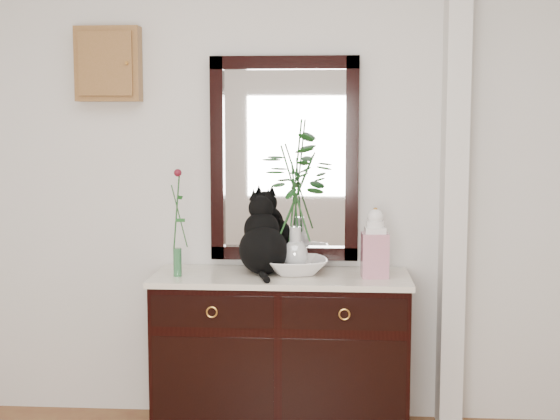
# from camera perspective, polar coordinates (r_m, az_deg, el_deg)

# --- Properties ---
(wall_back) EXTENTS (3.60, 0.04, 2.70)m
(wall_back) POSITION_cam_1_polar(r_m,az_deg,el_deg) (4.25, -1.02, 2.55)
(wall_back) COLOR silver
(wall_back) RESTS_ON ground
(pilaster) EXTENTS (0.12, 0.20, 2.70)m
(pilaster) POSITION_cam_1_polar(r_m,az_deg,el_deg) (4.20, 12.61, 2.35)
(pilaster) COLOR silver
(pilaster) RESTS_ON ground
(sideboard) EXTENTS (1.33, 0.52, 0.82)m
(sideboard) POSITION_cam_1_polar(r_m,az_deg,el_deg) (4.15, 0.10, -9.85)
(sideboard) COLOR black
(sideboard) RESTS_ON ground
(wall_mirror) EXTENTS (0.80, 0.06, 1.10)m
(wall_mirror) POSITION_cam_1_polar(r_m,az_deg,el_deg) (4.23, 0.32, 3.75)
(wall_mirror) COLOR black
(wall_mirror) RESTS_ON wall_back
(key_cabinet) EXTENTS (0.35, 0.10, 0.40)m
(key_cabinet) POSITION_cam_1_polar(r_m,az_deg,el_deg) (4.37, -12.44, 10.38)
(key_cabinet) COLOR brown
(key_cabinet) RESTS_ON wall_back
(cat) EXTENTS (0.37, 0.42, 0.41)m
(cat) POSITION_cam_1_polar(r_m,az_deg,el_deg) (4.07, -1.24, -1.78)
(cat) COLOR black
(cat) RESTS_ON sideboard
(lotus_bowl) EXTENTS (0.39, 0.39, 0.08)m
(lotus_bowl) POSITION_cam_1_polar(r_m,az_deg,el_deg) (4.08, 1.12, -4.11)
(lotus_bowl) COLOR white
(lotus_bowl) RESTS_ON sideboard
(vase_branches) EXTENTS (0.40, 0.40, 0.80)m
(vase_branches) POSITION_cam_1_polar(r_m,az_deg,el_deg) (4.03, 1.13, 1.16)
(vase_branches) COLOR silver
(vase_branches) RESTS_ON lotus_bowl
(bud_vase_rose) EXTENTS (0.09, 0.09, 0.56)m
(bud_vase_rose) POSITION_cam_1_polar(r_m,az_deg,el_deg) (4.01, -7.55, -0.87)
(bud_vase_rose) COLOR #326C40
(bud_vase_rose) RESTS_ON sideboard
(ginger_jar) EXTENTS (0.14, 0.14, 0.36)m
(ginger_jar) POSITION_cam_1_polar(r_m,az_deg,el_deg) (4.00, 6.96, -2.34)
(ginger_jar) COLOR silver
(ginger_jar) RESTS_ON sideboard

